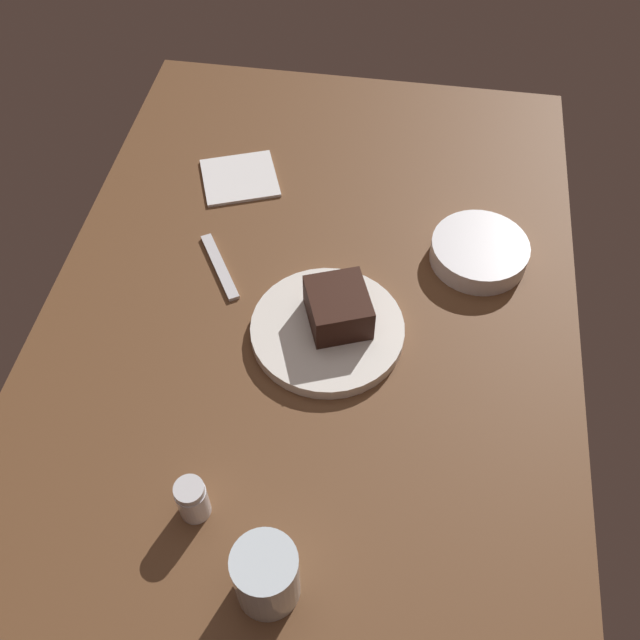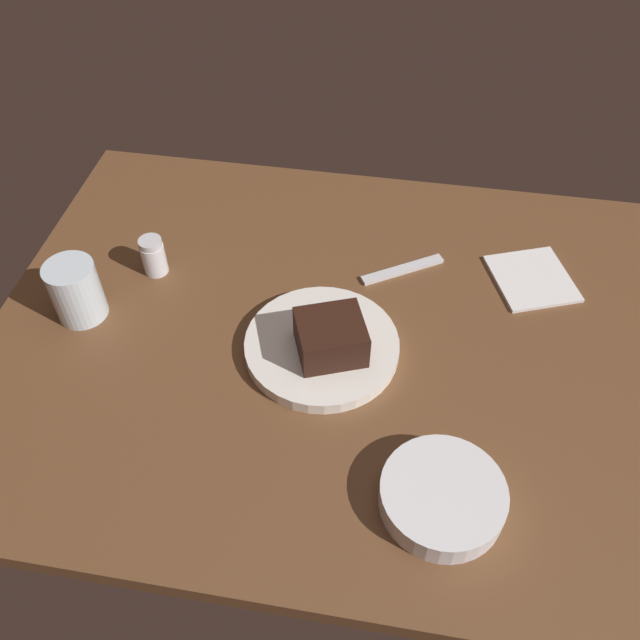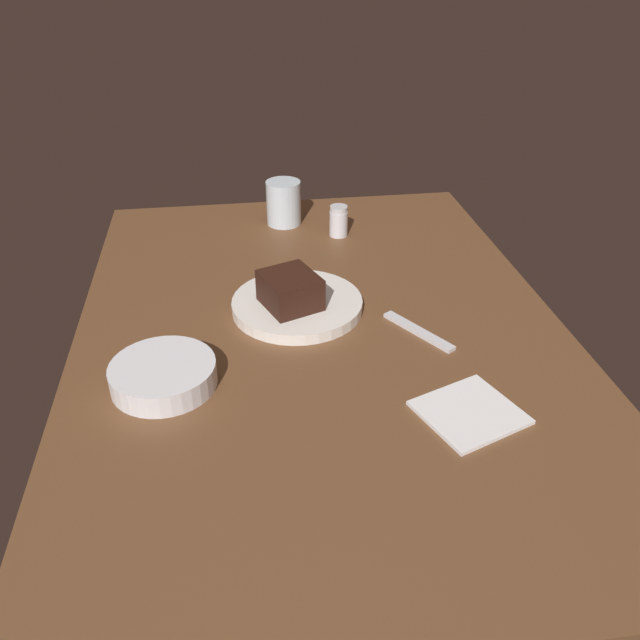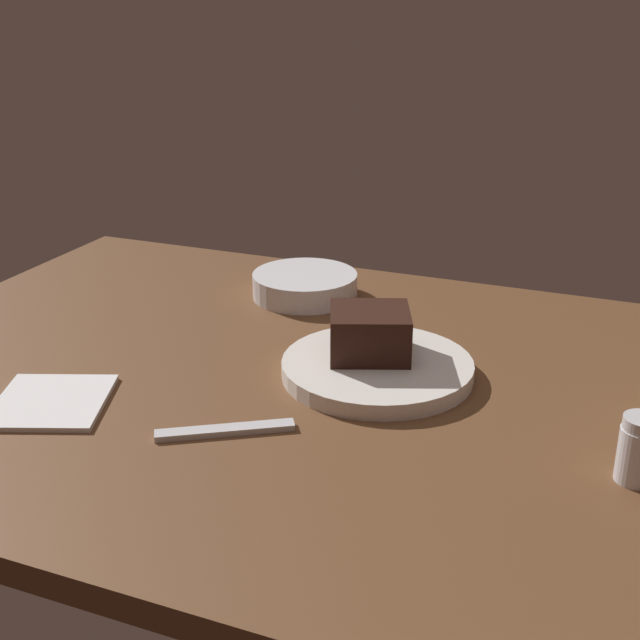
% 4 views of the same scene
% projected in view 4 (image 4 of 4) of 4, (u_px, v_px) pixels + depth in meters
% --- Properties ---
extents(dining_table, '(1.20, 0.84, 0.03)m').
position_uv_depth(dining_table, '(313.00, 389.00, 1.05)').
color(dining_table, brown).
rests_on(dining_table, ground).
extents(dessert_plate, '(0.24, 0.24, 0.02)m').
position_uv_depth(dessert_plate, '(377.00, 368.00, 1.04)').
color(dessert_plate, white).
rests_on(dessert_plate, dining_table).
extents(chocolate_cake_slice, '(0.12, 0.12, 0.06)m').
position_uv_depth(chocolate_cake_slice, '(370.00, 333.00, 1.04)').
color(chocolate_cake_slice, black).
rests_on(chocolate_cake_slice, dessert_plate).
extents(salt_shaker, '(0.04, 0.04, 0.07)m').
position_uv_depth(salt_shaker, '(639.00, 450.00, 0.82)').
color(salt_shaker, silver).
rests_on(salt_shaker, dining_table).
extents(side_bowl, '(0.16, 0.16, 0.04)m').
position_uv_depth(side_bowl, '(305.00, 285.00, 1.30)').
color(side_bowl, silver).
rests_on(side_bowl, dining_table).
extents(dessert_spoon, '(0.14, 0.09, 0.01)m').
position_uv_depth(dessert_spoon, '(225.00, 430.00, 0.91)').
color(dessert_spoon, silver).
rests_on(dessert_spoon, dining_table).
extents(folded_napkin, '(0.16, 0.17, 0.01)m').
position_uv_depth(folded_napkin, '(51.00, 402.00, 0.98)').
color(folded_napkin, white).
rests_on(folded_napkin, dining_table).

